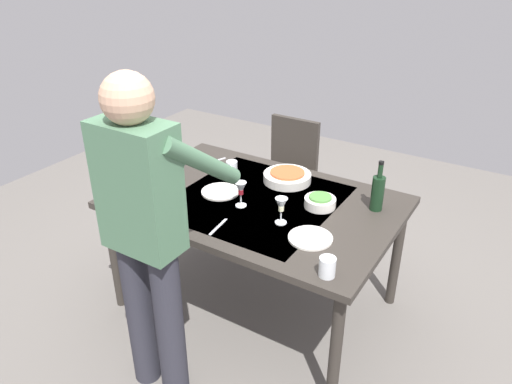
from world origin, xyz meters
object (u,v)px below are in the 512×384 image
at_px(wine_glass_left, 241,190).
at_px(dinner_plate_far, 310,238).
at_px(dining_table, 256,209).
at_px(serving_bowl_pasta, 287,177).
at_px(dinner_plate_near, 220,192).
at_px(water_cup_near_right, 232,169).
at_px(side_bowl_salad, 320,202).
at_px(person_server, 146,229).
at_px(wine_bottle, 378,192).
at_px(chair_near, 288,170).
at_px(water_cup_far_left, 327,267).
at_px(wine_glass_right, 281,206).
at_px(water_cup_near_left, 138,198).

xyz_separation_m(wine_glass_left, dinner_plate_far, (-0.49, 0.10, -0.10)).
relative_size(dining_table, serving_bowl_pasta, 5.44).
bearing_deg(dinner_plate_near, serving_bowl_pasta, -127.88).
xyz_separation_m(wine_glass_left, water_cup_near_right, (0.26, -0.30, -0.05)).
bearing_deg(side_bowl_salad, person_server, 64.51).
distance_m(wine_bottle, dinner_plate_near, 0.92).
bearing_deg(chair_near, water_cup_far_left, 124.34).
relative_size(water_cup_near_right, serving_bowl_pasta, 0.35).
xyz_separation_m(wine_glass_right, water_cup_near_right, (0.55, -0.34, -0.05)).
bearing_deg(side_bowl_salad, water_cup_near_left, 31.28).
height_order(wine_bottle, wine_glass_left, wine_bottle).
xyz_separation_m(serving_bowl_pasta, side_bowl_salad, (-0.32, 0.19, 0.00)).
xyz_separation_m(side_bowl_salad, dinner_plate_near, (0.59, 0.16, -0.03)).
relative_size(water_cup_near_left, dinner_plate_far, 0.46).
relative_size(chair_near, wine_glass_right, 6.03).
bearing_deg(person_server, dinner_plate_near, -79.37).
bearing_deg(dinner_plate_near, side_bowl_salad, -164.94).
bearing_deg(wine_bottle, water_cup_near_right, 4.53).
xyz_separation_m(person_server, water_cup_far_left, (-0.75, -0.36, -0.15)).
xyz_separation_m(person_server, dinner_plate_near, (0.14, -0.77, -0.19)).
height_order(wine_bottle, dinner_plate_near, wine_bottle).
distance_m(person_server, serving_bowl_pasta, 1.13).
bearing_deg(water_cup_near_left, dinner_plate_far, -168.34).
relative_size(wine_glass_right, dinner_plate_far, 0.66).
bearing_deg(serving_bowl_pasta, wine_bottle, 175.34).
bearing_deg(person_server, serving_bowl_pasta, -96.42).
bearing_deg(dinner_plate_near, wine_glass_right, 166.33).
bearing_deg(person_server, wine_glass_right, -117.60).
bearing_deg(water_cup_far_left, person_server, 25.57).
distance_m(dining_table, wine_glass_right, 0.34).
relative_size(wine_bottle, water_cup_near_left, 2.80).
height_order(wine_glass_left, dinner_plate_far, wine_glass_left).
bearing_deg(side_bowl_salad, dinner_plate_near, 15.06).
bearing_deg(side_bowl_salad, chair_near, -51.70).
bearing_deg(wine_glass_right, water_cup_near_right, -31.78).
bearing_deg(wine_glass_left, water_cup_far_left, 153.89).
bearing_deg(wine_glass_right, dinner_plate_near, -13.67).
xyz_separation_m(chair_near, wine_bottle, (-0.92, 0.67, 0.35)).
xyz_separation_m(chair_near, water_cup_far_left, (-0.94, 1.38, 0.29)).
bearing_deg(water_cup_near_left, serving_bowl_pasta, -128.06).
distance_m(dining_table, chair_near, 0.98).
bearing_deg(dining_table, wine_bottle, -157.79).
height_order(side_bowl_salad, dinner_plate_far, side_bowl_salad).
bearing_deg(dining_table, wine_glass_left, 73.58).
relative_size(chair_near, serving_bowl_pasta, 3.03).
bearing_deg(water_cup_near_left, chair_near, -100.44).
relative_size(person_server, side_bowl_salad, 9.38).
xyz_separation_m(dining_table, water_cup_near_left, (0.53, 0.42, 0.12)).
bearing_deg(serving_bowl_pasta, water_cup_near_left, 51.94).
bearing_deg(water_cup_near_right, dining_table, 147.97).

